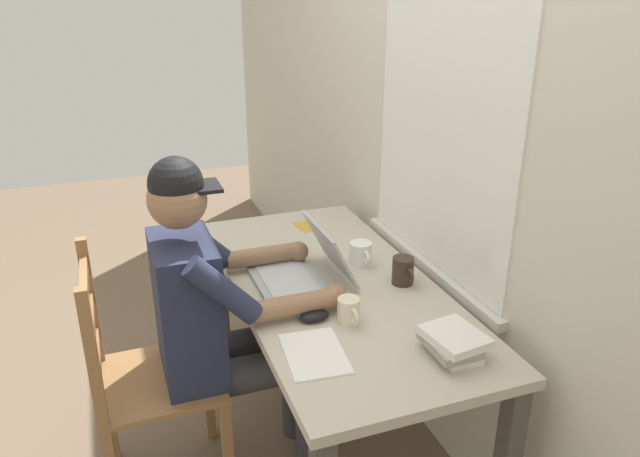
{
  "coord_description": "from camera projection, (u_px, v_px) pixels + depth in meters",
  "views": [
    {
      "loc": [
        1.83,
        -0.72,
        1.75
      ],
      "look_at": [
        -0.0,
        -0.05,
        0.95
      ],
      "focal_mm": 33.9,
      "sensor_mm": 36.0,
      "label": 1
    }
  ],
  "objects": [
    {
      "name": "ground_plane",
      "position": [
        332.0,
        439.0,
        2.48
      ],
      "size": [
        8.0,
        8.0,
        0.0
      ],
      "primitive_type": "plane",
      "color": "brown"
    },
    {
      "name": "back_wall",
      "position": [
        447.0,
        119.0,
        2.13
      ],
      "size": [
        6.0,
        0.08,
        2.6
      ],
      "color": "beige",
      "rests_on": "ground"
    },
    {
      "name": "desk",
      "position": [
        333.0,
        305.0,
        2.24
      ],
      "size": [
        1.49,
        0.7,
        0.73
      ],
      "color": "#BCB29E",
      "rests_on": "ground"
    },
    {
      "name": "seated_person",
      "position": [
        219.0,
        310.0,
        2.09
      ],
      "size": [
        0.5,
        0.6,
        1.25
      ],
      "color": "#232842",
      "rests_on": "ground"
    },
    {
      "name": "wooden_chair",
      "position": [
        143.0,
        381.0,
        2.09
      ],
      "size": [
        0.42,
        0.42,
        0.95
      ],
      "color": "olive",
      "rests_on": "ground"
    },
    {
      "name": "laptop",
      "position": [
        304.0,
        268.0,
        2.2
      ],
      "size": [
        0.33,
        0.33,
        0.22
      ],
      "color": "#ADAFB2",
      "rests_on": "desk"
    },
    {
      "name": "computer_mouse",
      "position": [
        314.0,
        316.0,
        1.96
      ],
      "size": [
        0.06,
        0.1,
        0.03
      ],
      "primitive_type": "ellipsoid",
      "color": "black",
      "rests_on": "desk"
    },
    {
      "name": "coffee_mug_white",
      "position": [
        361.0,
        253.0,
        2.34
      ],
      "size": [
        0.12,
        0.09,
        0.09
      ],
      "color": "white",
      "rests_on": "desk"
    },
    {
      "name": "coffee_mug_dark",
      "position": [
        403.0,
        271.0,
        2.18
      ],
      "size": [
        0.12,
        0.08,
        0.1
      ],
      "color": "#38281E",
      "rests_on": "desk"
    },
    {
      "name": "coffee_mug_spare",
      "position": [
        349.0,
        311.0,
        1.93
      ],
      "size": [
        0.11,
        0.07,
        0.09
      ],
      "color": "beige",
      "rests_on": "desk"
    },
    {
      "name": "book_stack_main",
      "position": [
        453.0,
        343.0,
        1.76
      ],
      "size": [
        0.19,
        0.17,
        0.08
      ],
      "color": "white",
      "rests_on": "desk"
    },
    {
      "name": "paper_pile_near_laptop",
      "position": [
        314.0,
        353.0,
        1.78
      ],
      "size": [
        0.26,
        0.2,
        0.01
      ],
      "primitive_type": "cube",
      "rotation": [
        0.0,
        0.0,
        -0.1
      ],
      "color": "white",
      "rests_on": "desk"
    },
    {
      "name": "landscape_photo_print",
      "position": [
        307.0,
        226.0,
        2.71
      ],
      "size": [
        0.14,
        0.1,
        0.0
      ],
      "primitive_type": "cube",
      "rotation": [
        0.0,
        0.0,
        0.08
      ],
      "color": "gold",
      "rests_on": "desk"
    }
  ]
}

